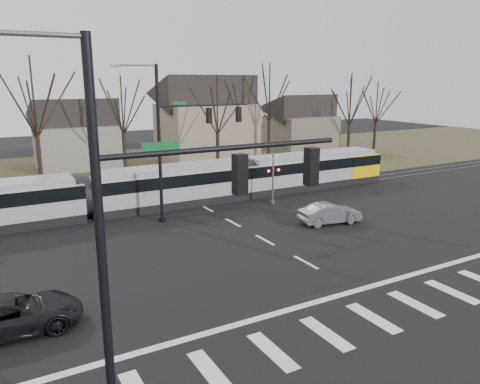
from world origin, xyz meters
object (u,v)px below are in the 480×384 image
sedan (330,213)px  suv (10,315)px  tram (172,184)px  rail_crossing_signal (273,180)px

sedan → suv: suv is taller
tram → sedan: (7.42, -9.27, -0.97)m
sedan → rail_crossing_signal: 6.21m
tram → rail_crossing_signal: (6.91, -3.21, 0.24)m
tram → sedan: 11.92m
tram → rail_crossing_signal: bearing=-24.9°
sedan → suv: bearing=113.8°
tram → rail_crossing_signal: rail_crossing_signal is taller
sedan → rail_crossing_signal: bearing=14.5°
rail_crossing_signal → suv: bearing=-149.8°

